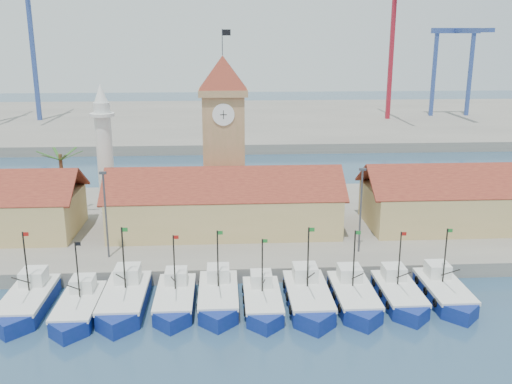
{
  "coord_description": "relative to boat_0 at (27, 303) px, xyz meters",
  "views": [
    {
      "loc": [
        -0.08,
        -43.46,
        23.61
      ],
      "look_at": [
        3.52,
        18.0,
        6.53
      ],
      "focal_mm": 40.0,
      "sensor_mm": 36.0,
      "label": 1
    }
  ],
  "objects": [
    {
      "name": "terminal",
      "position": [
        17.55,
        106.74,
        0.22
      ],
      "size": [
        240.0,
        80.0,
        2.0
      ],
      "primitive_type": "cube",
      "color": "gray",
      "rests_on": "ground"
    },
    {
      "name": "clock_tower",
      "position": [
        17.55,
        22.73,
        11.18
      ],
      "size": [
        5.8,
        5.8,
        22.7
      ],
      "color": "tan",
      "rests_on": "quay"
    },
    {
      "name": "palm_tree",
      "position": [
        -2.45,
        22.74,
        5.47
      ],
      "size": [
        5.6,
        5.03,
        8.39
      ],
      "color": "brown",
      "rests_on": "quay"
    },
    {
      "name": "boat_8",
      "position": [
        33.27,
        -0.33,
        -0.06
      ],
      "size": [
        3.35,
        9.17,
        6.94
      ],
      "color": "navy",
      "rests_on": "ground"
    },
    {
      "name": "lamp_posts",
      "position": [
        18.05,
        8.74,
        5.7
      ],
      "size": [
        80.7,
        0.25,
        9.03
      ],
      "color": "#3F3F44",
      "rests_on": "quay"
    },
    {
      "name": "ground",
      "position": [
        17.55,
        -3.26,
        -0.78
      ],
      "size": [
        400.0,
        400.0,
        0.0
      ],
      "primitive_type": "plane",
      "color": "navy",
      "rests_on": "ground"
    },
    {
      "name": "hall_right",
      "position": [
        49.55,
        16.74,
        3.21
      ],
      "size": [
        31.2,
        10.13,
        7.61
      ],
      "color": "tan",
      "rests_on": "quay"
    },
    {
      "name": "hall_center",
      "position": [
        17.55,
        16.74,
        3.21
      ],
      "size": [
        27.04,
        10.13,
        7.61
      ],
      "color": "tan",
      "rests_on": "quay"
    },
    {
      "name": "boat_2",
      "position": [
        8.51,
        -0.11,
        0.03
      ],
      "size": [
        3.76,
        10.3,
        7.8
      ],
      "color": "navy",
      "rests_on": "ground"
    },
    {
      "name": "boat_9",
      "position": [
        37.55,
        -0.15,
        -0.04
      ],
      "size": [
        3.43,
        9.39,
        7.11
      ],
      "color": "navy",
      "rests_on": "ground"
    },
    {
      "name": "crane_red_right",
      "position": [
        61.06,
        100.07,
        22.92
      ],
      "size": [
        1.0,
        33.78,
        38.95
      ],
      "color": "maroon",
      "rests_on": "terminal"
    },
    {
      "name": "gantry",
      "position": [
        79.55,
        103.39,
        19.27
      ],
      "size": [
        13.0,
        22.0,
        23.2
      ],
      "color": "#2F4791",
      "rests_on": "terminal"
    },
    {
      "name": "boat_1",
      "position": [
        4.77,
        -1.31,
        -0.06
      ],
      "size": [
        3.36,
        9.21,
        6.97
      ],
      "color": "navy",
      "rests_on": "ground"
    },
    {
      "name": "boat_6",
      "position": [
        24.87,
        -0.69,
        0.02
      ],
      "size": [
        3.7,
        10.13,
        7.66
      ],
      "color": "navy",
      "rests_on": "ground"
    },
    {
      "name": "minaret",
      "position": [
        2.55,
        24.74,
        8.95
      ],
      "size": [
        3.0,
        3.0,
        16.3
      ],
      "color": "silver",
      "rests_on": "quay"
    },
    {
      "name": "quay",
      "position": [
        17.55,
        20.74,
        -0.03
      ],
      "size": [
        140.0,
        32.0,
        1.5
      ],
      "primitive_type": "cube",
      "color": "gray",
      "rests_on": "ground"
    },
    {
      "name": "boat_3",
      "position": [
        12.96,
        -0.13,
        -0.05
      ],
      "size": [
        3.37,
        9.23,
        6.98
      ],
      "color": "navy",
      "rests_on": "ground"
    },
    {
      "name": "boat_5",
      "position": [
        20.75,
        -0.94,
        -0.08
      ],
      "size": [
        3.26,
        8.93,
        6.76
      ],
      "color": "navy",
      "rests_on": "ground"
    },
    {
      "name": "boat_0",
      "position": [
        0.0,
        0.0,
        0.0
      ],
      "size": [
        3.62,
        9.92,
        7.51
      ],
      "color": "navy",
      "rests_on": "ground"
    },
    {
      "name": "boat_4",
      "position": [
        16.83,
        0.06,
        -0.03
      ],
      "size": [
        3.5,
        9.59,
        7.26
      ],
      "color": "navy",
      "rests_on": "ground"
    },
    {
      "name": "crane_blue_near",
      "position": [
        -30.28,
        103.52,
        24.36
      ],
      "size": [
        1.0,
        31.29,
        41.88
      ],
      "color": "#2F4791",
      "rests_on": "terminal"
    },
    {
      "name": "boat_7",
      "position": [
        29.03,
        -0.62,
        -0.03
      ],
      "size": [
        3.5,
        9.59,
        7.26
      ],
      "color": "navy",
      "rests_on": "ground"
    }
  ]
}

